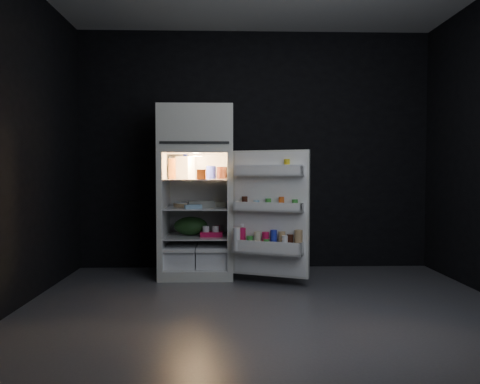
{
  "coord_description": "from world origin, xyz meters",
  "views": [
    {
      "loc": [
        -0.33,
        -3.67,
        1.1
      ],
      "look_at": [
        -0.19,
        1.0,
        0.9
      ],
      "focal_mm": 35.0,
      "sensor_mm": 36.0,
      "label": 1
    }
  ],
  "objects_px": {
    "egg_carton": "(201,204)",
    "yogurt_tray": "(212,234)",
    "fridge_door": "(269,216)",
    "milk_jug": "(185,168)",
    "refrigerator": "(197,186)"
  },
  "relations": [
    {
      "from": "yogurt_tray",
      "to": "milk_jug",
      "type": "bearing_deg",
      "value": 149.25
    },
    {
      "from": "fridge_door",
      "to": "egg_carton",
      "type": "height_order",
      "value": "fridge_door"
    },
    {
      "from": "fridge_door",
      "to": "yogurt_tray",
      "type": "bearing_deg",
      "value": 145.59
    },
    {
      "from": "refrigerator",
      "to": "fridge_door",
      "type": "distance_m",
      "value": 0.94
    },
    {
      "from": "refrigerator",
      "to": "milk_jug",
      "type": "bearing_deg",
      "value": 158.39
    },
    {
      "from": "fridge_door",
      "to": "egg_carton",
      "type": "xyz_separation_m",
      "value": [
        -0.68,
        0.46,
        0.09
      ]
    },
    {
      "from": "fridge_door",
      "to": "milk_jug",
      "type": "bearing_deg",
      "value": 146.22
    },
    {
      "from": "egg_carton",
      "to": "yogurt_tray",
      "type": "relative_size",
      "value": 1.21
    },
    {
      "from": "milk_jug",
      "to": "yogurt_tray",
      "type": "relative_size",
      "value": 1.04
    },
    {
      "from": "fridge_door",
      "to": "yogurt_tray",
      "type": "distance_m",
      "value": 0.72
    },
    {
      "from": "yogurt_tray",
      "to": "refrigerator",
      "type": "bearing_deg",
      "value": 141.98
    },
    {
      "from": "egg_carton",
      "to": "yogurt_tray",
      "type": "height_order",
      "value": "egg_carton"
    },
    {
      "from": "fridge_door",
      "to": "yogurt_tray",
      "type": "relative_size",
      "value": 5.26
    },
    {
      "from": "refrigerator",
      "to": "milk_jug",
      "type": "distance_m",
      "value": 0.24
    },
    {
      "from": "fridge_door",
      "to": "milk_jug",
      "type": "distance_m",
      "value": 1.13
    }
  ]
}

